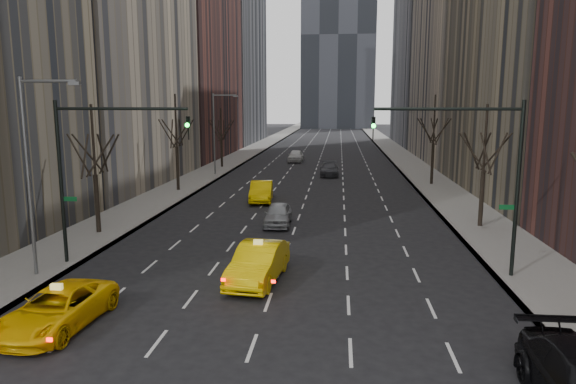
# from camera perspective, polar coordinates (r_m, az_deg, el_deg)

# --- Properties ---
(sidewalk_left) EXTENTS (4.50, 320.00, 0.15)m
(sidewalk_left) POSITION_cam_1_polar(r_m,az_deg,el_deg) (83.40, -4.74, 4.26)
(sidewalk_left) COLOR slate
(sidewalk_left) RESTS_ON ground
(sidewalk_right) EXTENTS (4.50, 320.00, 0.15)m
(sidewalk_right) POSITION_cam_1_polar(r_m,az_deg,el_deg) (82.59, 12.27, 4.02)
(sidewalk_right) COLOR slate
(sidewalk_right) RESTS_ON ground
(bld_left_far) EXTENTS (14.00, 28.00, 44.00)m
(bld_left_far) POSITION_cam_1_polar(r_m,az_deg,el_deg) (82.57, -12.20, 19.30)
(bld_left_far) COLOR brown
(bld_left_far) RESTS_ON ground
(tree_lw_b) EXTENTS (3.36, 3.50, 7.82)m
(tree_lw_b) POSITION_cam_1_polar(r_m,az_deg,el_deg) (33.40, -20.62, 1.81)
(tree_lw_b) COLOR black
(tree_lw_b) RESTS_ON ground
(tree_lw_c) EXTENTS (3.36, 3.50, 8.74)m
(tree_lw_c) POSITION_cam_1_polar(r_m,az_deg,el_deg) (48.15, -12.25, 4.83)
(tree_lw_c) COLOR black
(tree_lw_c) RESTS_ON ground
(tree_lw_d) EXTENTS (3.36, 3.50, 7.36)m
(tree_lw_d) POSITION_cam_1_polar(r_m,az_deg,el_deg) (65.50, -7.41, 5.79)
(tree_lw_d) COLOR black
(tree_lw_d) RESTS_ON ground
(tree_rw_b) EXTENTS (3.36, 3.50, 7.82)m
(tree_rw_b) POSITION_cam_1_polar(r_m,az_deg,el_deg) (35.16, 20.87, 2.16)
(tree_rw_b) COLOR black
(tree_rw_b) RESTS_ON ground
(tree_rw_c) EXTENTS (3.36, 3.50, 8.74)m
(tree_rw_c) POSITION_cam_1_polar(r_m,az_deg,el_deg) (52.63, 15.83, 5.08)
(tree_rw_c) COLOR black
(tree_rw_c) RESTS_ON ground
(traffic_mast_left) EXTENTS (6.69, 0.39, 8.00)m
(traffic_mast_left) POSITION_cam_1_polar(r_m,az_deg,el_deg) (26.58, -20.92, 3.76)
(traffic_mast_left) COLOR black
(traffic_mast_left) RESTS_ON ground
(traffic_mast_right) EXTENTS (6.69, 0.39, 8.00)m
(traffic_mast_right) POSITION_cam_1_polar(r_m,az_deg,el_deg) (24.62, 20.62, 3.35)
(traffic_mast_right) COLOR black
(traffic_mast_right) RESTS_ON ground
(streetlight_near) EXTENTS (2.83, 0.22, 9.00)m
(streetlight_near) POSITION_cam_1_polar(r_m,az_deg,el_deg) (25.68, -26.38, 3.49)
(streetlight_near) COLOR slate
(streetlight_near) RESTS_ON ground
(streetlight_far) EXTENTS (2.83, 0.22, 9.00)m
(streetlight_far) POSITION_cam_1_polar(r_m,az_deg,el_deg) (58.32, -7.89, 7.33)
(streetlight_far) COLOR slate
(streetlight_far) RESTS_ON ground
(taxi_suv) EXTENTS (2.75, 5.31, 1.43)m
(taxi_suv) POSITION_cam_1_polar(r_m,az_deg,el_deg) (20.60, -24.20, -11.74)
(taxi_suv) COLOR #FEC305
(taxi_suv) RESTS_ON ground
(taxi_sedan) EXTENTS (2.41, 5.41, 1.72)m
(taxi_sedan) POSITION_cam_1_polar(r_m,az_deg,el_deg) (23.50, -3.31, -7.86)
(taxi_sedan) COLOR yellow
(taxi_sedan) RESTS_ON ground
(silver_sedan_ahead) EXTENTS (1.84, 4.32, 1.46)m
(silver_sedan_ahead) POSITION_cam_1_polar(r_m,az_deg,el_deg) (34.18, -1.11, -2.49)
(silver_sedan_ahead) COLOR #93969A
(silver_sedan_ahead) RESTS_ON ground
(far_taxi) EXTENTS (2.21, 5.19, 1.66)m
(far_taxi) POSITION_cam_1_polar(r_m,az_deg,el_deg) (42.59, -2.97, 0.08)
(far_taxi) COLOR yellow
(far_taxi) RESTS_ON ground
(far_suv_grey) EXTENTS (2.22, 5.14, 1.47)m
(far_suv_grey) POSITION_cam_1_polar(r_m,az_deg,el_deg) (58.14, 4.59, 2.55)
(far_suv_grey) COLOR #323237
(far_suv_grey) RESTS_ON ground
(far_car_white) EXTENTS (2.04, 4.95, 1.68)m
(far_car_white) POSITION_cam_1_polar(r_m,az_deg,el_deg) (72.05, 0.87, 4.05)
(far_car_white) COLOR silver
(far_car_white) RESTS_ON ground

